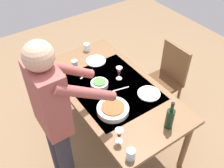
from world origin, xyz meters
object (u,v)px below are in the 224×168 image
Objects in this scene: dining_table at (112,93)px; chair_near at (167,76)px; wine_glass_right at (119,133)px; water_cup_far_left at (87,47)px; side_bowl_salad at (99,84)px; dinner_plate_far at (149,94)px; serving_bowl_pasta at (113,109)px; wine_bottle at (170,118)px; wine_glass_left at (119,71)px; water_cup_near_right at (131,154)px; dinner_plate_near at (96,61)px; water_cup_near_left at (75,65)px; person_server at (55,117)px.

chair_near is at bearing -89.50° from dining_table.
wine_glass_right is 1.62× the size of water_cup_far_left.
dinner_plate_far is at bearing -137.30° from side_bowl_salad.
wine_bottle is at bearing -144.29° from serving_bowl_pasta.
water_cup_far_left is at bearing 43.83° from chair_near.
side_bowl_salad is at bearing 42.70° from dinner_plate_far.
wine_glass_left reaches higher than dinner_plate_far.
dining_table is at bearing 41.26° from dinner_plate_far.
water_cup_near_right is 0.45× the size of dinner_plate_near.
water_cup_near_right is 1.12× the size of water_cup_far_left.
serving_bowl_pasta and side_bowl_salad have the same top height.
serving_bowl_pasta is at bearing 105.79° from chair_near.
wine_bottle is 1.18m from dinner_plate_near.
water_cup_near_right is (-0.18, 0.02, -0.05)m from wine_glass_right.
chair_near is 6.03× the size of wine_glass_right.
wine_glass_left is 0.52m from water_cup_near_left.
water_cup_far_left is (0.65, 0.01, -0.06)m from wine_glass_left.
water_cup_near_left reaches higher than water_cup_near_right.
dinner_plate_near reaches higher than dining_table.
water_cup_near_right reaches higher than water_cup_far_left.
side_bowl_salad is at bearing -16.34° from water_cup_near_right.
wine_glass_right is 0.50× the size of serving_bowl_pasta.
water_cup_far_left is at bearing -10.21° from dining_table.
side_bowl_salad is 0.51m from dinner_plate_far.
side_bowl_salad is (0.85, -0.25, -0.02)m from water_cup_near_right.
serving_bowl_pasta reaches higher than dining_table.
wine_glass_right is 0.19m from water_cup_near_right.
serving_bowl_pasta is 0.38m from side_bowl_salad.
water_cup_near_left is 0.47× the size of dinner_plate_far.
person_server is 1.08m from dinner_plate_near.
water_cup_near_right reaches higher than dining_table.
water_cup_near_left is 0.89m from dinner_plate_far.
dining_table is 0.54m from water_cup_near_left.
wine_bottle is 1.23m from water_cup_near_left.
wine_glass_left is 0.39m from dinner_plate_far.
water_cup_far_left reaches higher than side_bowl_salad.
water_cup_far_left is at bearing -0.41° from wine_bottle.
wine_glass_right is at bearing 144.37° from wine_glass_left.
person_server is 0.68m from water_cup_near_right.
water_cup_near_left reaches higher than serving_bowl_pasta.
water_cup_near_left is 0.27m from dinner_plate_near.
water_cup_far_left is at bearing -19.51° from side_bowl_salad.
wine_glass_right is at bearing 154.06° from serving_bowl_pasta.
dinner_plate_near is 1.00× the size of dinner_plate_far.
chair_near reaches higher than dinner_plate_near.
water_cup_near_left is (0.42, 0.30, -0.05)m from wine_glass_left.
wine_bottle is (-0.49, -0.83, -0.09)m from person_server.
side_bowl_salad is at bearing 84.90° from chair_near.
person_server reaches higher than wine_glass_left.
wine_glass_left is at bearing -1.54° from wine_bottle.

